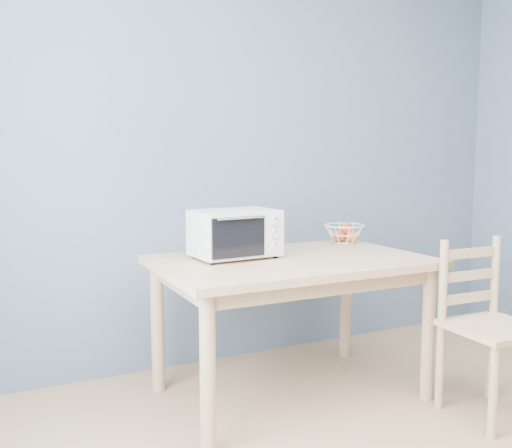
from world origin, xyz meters
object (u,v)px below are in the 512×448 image
toaster_oven (232,233)px  dining_table (291,277)px  fruit_basket (344,233)px  dining_chair (488,330)px

toaster_oven → dining_table: bearing=-28.8°
dining_table → fruit_basket: (0.55, 0.31, 0.16)m
toaster_oven → dining_chair: size_ratio=0.52×
dining_table → fruit_basket: 0.65m
dining_table → fruit_basket: fruit_basket is taller
toaster_oven → dining_chair: toaster_oven is taller
dining_table → dining_chair: size_ratio=1.61×
dining_table → dining_chair: (0.77, -0.62, -0.22)m
fruit_basket → dining_chair: 1.03m
dining_table → fruit_basket: size_ratio=4.41×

